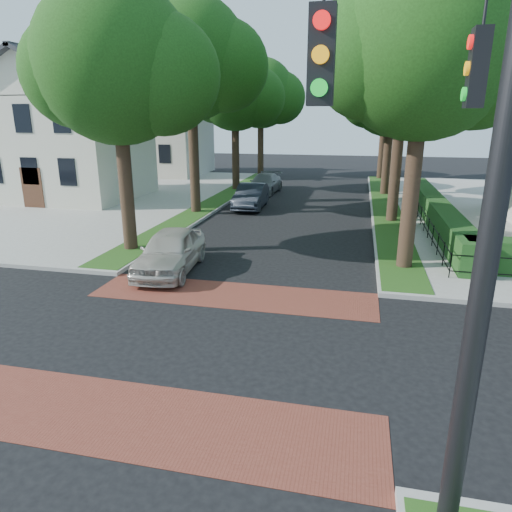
# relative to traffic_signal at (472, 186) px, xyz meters

# --- Properties ---
(ground) EXTENTS (120.00, 120.00, 0.00)m
(ground) POSITION_rel_traffic_signal_xyz_m (-4.89, 4.41, -4.71)
(ground) COLOR black
(ground) RESTS_ON ground
(sidewalk_nw) EXTENTS (30.00, 30.00, 0.15)m
(sidewalk_nw) POSITION_rel_traffic_signal_xyz_m (-24.39, 23.41, -4.63)
(sidewalk_nw) COLOR gray
(sidewalk_nw) RESTS_ON ground
(crosswalk_far) EXTENTS (9.00, 2.20, 0.01)m
(crosswalk_far) POSITION_rel_traffic_signal_xyz_m (-4.89, 7.61, -4.70)
(crosswalk_far) COLOR brown
(crosswalk_far) RESTS_ON ground
(crosswalk_near) EXTENTS (9.00, 2.20, 0.01)m
(crosswalk_near) POSITION_rel_traffic_signal_xyz_m (-4.89, 1.21, -4.70)
(crosswalk_near) COLOR brown
(crosswalk_near) RESTS_ON ground
(grass_strip_ne) EXTENTS (1.60, 29.80, 0.02)m
(grass_strip_ne) POSITION_rel_traffic_signal_xyz_m (0.51, 23.51, -4.55)
(grass_strip_ne) COLOR #1E4915
(grass_strip_ne) RESTS_ON sidewalk_ne
(grass_strip_nw) EXTENTS (1.60, 29.80, 0.02)m
(grass_strip_nw) POSITION_rel_traffic_signal_xyz_m (-10.29, 23.51, -4.55)
(grass_strip_nw) COLOR #1E4915
(grass_strip_nw) RESTS_ON sidewalk_nw
(tree_right_near) EXTENTS (7.75, 6.67, 10.66)m
(tree_right_near) POSITION_rel_traffic_signal_xyz_m (0.72, 11.65, 2.92)
(tree_right_near) COLOR black
(tree_right_near) RESTS_ON sidewalk_ne
(tree_right_mid) EXTENTS (8.25, 7.09, 11.22)m
(tree_right_mid) POSITION_rel_traffic_signal_xyz_m (0.72, 19.66, 3.28)
(tree_right_mid) COLOR black
(tree_right_mid) RESTS_ON sidewalk_ne
(tree_right_far) EXTENTS (7.25, 6.23, 9.74)m
(tree_right_far) POSITION_rel_traffic_signal_xyz_m (0.71, 28.64, 2.20)
(tree_right_far) COLOR black
(tree_right_far) RESTS_ON sidewalk_ne
(tree_right_back) EXTENTS (7.50, 6.45, 10.20)m
(tree_right_back) POSITION_rel_traffic_signal_xyz_m (0.72, 37.64, 2.56)
(tree_right_back) COLOR black
(tree_right_back) RESTS_ON sidewalk_ne
(tree_left_near) EXTENTS (7.50, 6.45, 10.20)m
(tree_left_near) POSITION_rel_traffic_signal_xyz_m (-10.28, 11.64, 2.56)
(tree_left_near) COLOR black
(tree_left_near) RESTS_ON sidewalk_nw
(tree_left_mid) EXTENTS (8.00, 6.88, 11.48)m
(tree_left_mid) POSITION_rel_traffic_signal_xyz_m (-10.28, 19.66, 3.64)
(tree_left_mid) COLOR black
(tree_left_mid) RESTS_ON sidewalk_nw
(tree_left_far) EXTENTS (7.00, 6.02, 9.86)m
(tree_left_far) POSITION_rel_traffic_signal_xyz_m (-10.29, 28.63, 2.41)
(tree_left_far) COLOR black
(tree_left_far) RESTS_ON sidewalk_nw
(tree_left_back) EXTENTS (7.75, 6.66, 10.44)m
(tree_left_back) POSITION_rel_traffic_signal_xyz_m (-10.28, 37.65, 2.70)
(tree_left_back) COLOR black
(tree_left_back) RESTS_ON sidewalk_nw
(hedge_main_road) EXTENTS (1.00, 18.00, 1.20)m
(hedge_main_road) POSITION_rel_traffic_signal_xyz_m (2.81, 19.41, -3.96)
(hedge_main_road) COLOR #1D3D15
(hedge_main_road) RESTS_ON sidewalk_ne
(fence_main_road) EXTENTS (0.06, 18.00, 0.90)m
(fence_main_road) POSITION_rel_traffic_signal_xyz_m (2.01, 19.41, -4.11)
(fence_main_road) COLOR black
(fence_main_road) RESTS_ON sidewalk_ne
(house_left_near) EXTENTS (10.00, 9.00, 10.14)m
(house_left_near) POSITION_rel_traffic_signal_xyz_m (-20.38, 22.41, 0.33)
(house_left_near) COLOR beige
(house_left_near) RESTS_ON sidewalk_nw
(house_left_far) EXTENTS (10.00, 9.00, 10.14)m
(house_left_far) POSITION_rel_traffic_signal_xyz_m (-20.38, 36.41, 0.33)
(house_left_far) COLOR beige
(house_left_far) RESTS_ON sidewalk_nw
(traffic_signal) EXTENTS (2.17, 2.00, 8.00)m
(traffic_signal) POSITION_rel_traffic_signal_xyz_m (0.00, 0.00, 0.00)
(traffic_signal) COLOR black
(traffic_signal) RESTS_ON sidewalk_se
(parked_car_front) EXTENTS (2.24, 4.69, 1.55)m
(parked_car_front) POSITION_rel_traffic_signal_xyz_m (-7.75, 9.41, -3.93)
(parked_car_front) COLOR #BAB3A7
(parked_car_front) RESTS_ON ground
(parked_car_middle) EXTENTS (1.78, 4.62, 1.50)m
(parked_car_middle) POSITION_rel_traffic_signal_xyz_m (-7.63, 21.80, -3.96)
(parked_car_middle) COLOR #1D232C
(parked_car_middle) RESTS_ON ground
(parked_car_rear) EXTENTS (2.20, 4.90, 1.40)m
(parked_car_rear) POSITION_rel_traffic_signal_xyz_m (-8.04, 27.80, -4.01)
(parked_car_rear) COLOR slate
(parked_car_rear) RESTS_ON ground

